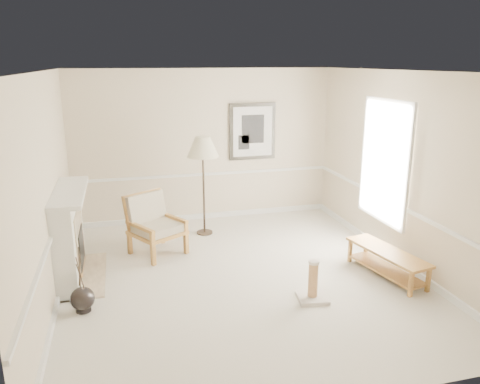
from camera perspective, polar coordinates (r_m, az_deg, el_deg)
name	(u,v)px	position (r m, az deg, el deg)	size (l,w,h in m)	color
ground	(240,277)	(6.90, 0.06, -10.31)	(5.50, 5.50, 0.00)	silver
room	(249,149)	(6.42, 1.09, 5.27)	(5.04, 5.54, 2.92)	beige
fireplace	(70,236)	(7.06, -20.05, -5.05)	(0.64, 1.64, 1.31)	white
floor_vase	(83,299)	(6.29, -18.64, -12.31)	(0.30, 0.30, 0.87)	black
armchair	(153,222)	(7.70, -10.58, -3.56)	(1.03, 1.05, 0.97)	#A57E35
floor_lamp	(203,150)	(8.15, -4.55, 5.17)	(0.56, 0.56, 1.77)	black
bench	(387,259)	(7.16, 17.47, -7.80)	(0.67, 1.43, 0.39)	#A57E35
scratching_post	(313,287)	(6.31, 8.85, -11.40)	(0.44, 0.44, 0.55)	silver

